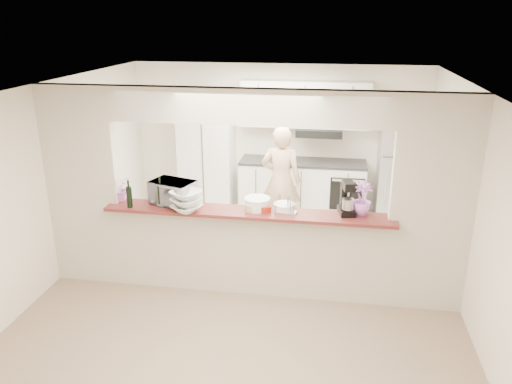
% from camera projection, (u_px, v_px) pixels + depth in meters
% --- Properties ---
extents(floor, '(6.00, 6.00, 0.00)m').
position_uv_depth(floor, '(249.00, 291.00, 6.21)').
color(floor, gray).
rests_on(floor, ground).
extents(tile_overlay, '(5.00, 2.90, 0.01)m').
position_uv_depth(tile_overlay, '(266.00, 239.00, 7.65)').
color(tile_overlay, silver).
rests_on(tile_overlay, floor).
extents(partition, '(5.00, 0.15, 2.50)m').
position_uv_depth(partition, '(248.00, 178.00, 5.72)').
color(partition, beige).
rests_on(partition, floor).
extents(bar_counter, '(3.40, 0.38, 1.09)m').
position_uv_depth(bar_counter, '(249.00, 249.00, 6.02)').
color(bar_counter, beige).
rests_on(bar_counter, floor).
extents(kitchen_cabinets, '(3.15, 0.62, 2.25)m').
position_uv_depth(kitchen_cabinets, '(266.00, 157.00, 8.45)').
color(kitchen_cabinets, white).
rests_on(kitchen_cabinets, floor).
extents(refrigerator, '(0.75, 0.70, 1.70)m').
position_uv_depth(refrigerator, '(401.00, 172.00, 8.09)').
color(refrigerator, '#B2B2B7').
rests_on(refrigerator, floor).
extents(flower_left, '(0.36, 0.34, 0.32)m').
position_uv_depth(flower_left, '(120.00, 188.00, 6.08)').
color(flower_left, '#E579DC').
rests_on(flower_left, bar_counter).
extents(wine_bottle_a, '(0.07, 0.07, 0.37)m').
position_uv_depth(wine_bottle_a, '(160.00, 195.00, 5.91)').
color(wine_bottle_a, black).
rests_on(wine_bottle_a, bar_counter).
extents(wine_bottle_b, '(0.07, 0.07, 0.34)m').
position_uv_depth(wine_bottle_b, '(129.00, 197.00, 5.88)').
color(wine_bottle_b, black).
rests_on(wine_bottle_b, bar_counter).
extents(toaster_oven, '(0.59, 0.49, 0.28)m').
position_uv_depth(toaster_oven, '(173.00, 192.00, 5.99)').
color(toaster_oven, '#A7A7AB').
rests_on(toaster_oven, bar_counter).
extents(serving_bowls, '(0.44, 0.44, 0.25)m').
position_uv_depth(serving_bowls, '(186.00, 201.00, 5.76)').
color(serving_bowls, white).
rests_on(serving_bowls, bar_counter).
extents(plate_stack_a, '(0.31, 0.31, 0.14)m').
position_uv_depth(plate_stack_a, '(257.00, 204.00, 5.84)').
color(plate_stack_a, white).
rests_on(plate_stack_a, bar_counter).
extents(plate_stack_b, '(0.25, 0.25, 0.09)m').
position_uv_depth(plate_stack_b, '(284.00, 207.00, 5.80)').
color(plate_stack_b, white).
rests_on(plate_stack_b, bar_counter).
extents(red_bowl, '(0.16, 0.16, 0.07)m').
position_uv_depth(red_bowl, '(265.00, 209.00, 5.78)').
color(red_bowl, maroon).
rests_on(red_bowl, bar_counter).
extents(tan_bowl, '(0.17, 0.17, 0.08)m').
position_uv_depth(tan_bowl, '(252.00, 208.00, 5.80)').
color(tan_bowl, tan).
rests_on(tan_bowl, bar_counter).
extents(utensil_caddy, '(0.26, 0.18, 0.23)m').
position_uv_depth(utensil_caddy, '(286.00, 205.00, 5.72)').
color(utensil_caddy, silver).
rests_on(utensil_caddy, bar_counter).
extents(stand_mixer, '(0.22, 0.29, 0.40)m').
position_uv_depth(stand_mixer, '(347.00, 199.00, 5.68)').
color(stand_mixer, black).
rests_on(stand_mixer, bar_counter).
extents(flower_right, '(0.28, 0.28, 0.39)m').
position_uv_depth(flower_right, '(362.00, 199.00, 5.64)').
color(flower_right, '#D673D3').
rests_on(flower_right, bar_counter).
extents(person, '(0.65, 0.46, 1.70)m').
position_uv_depth(person, '(281.00, 181.00, 7.62)').
color(person, tan).
rests_on(person, floor).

